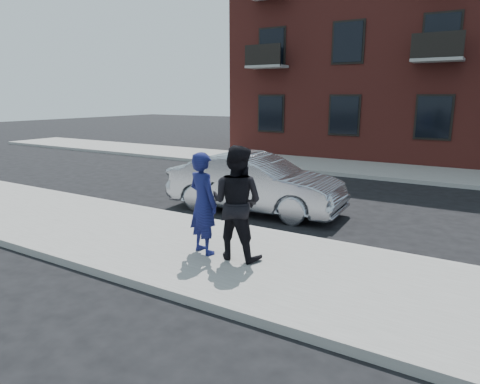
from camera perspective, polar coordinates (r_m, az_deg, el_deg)
The scene contains 8 objects.
ground at distance 7.72m, azimuth 9.09°, elevation -10.83°, with size 100.00×100.00×0.00m, color black.
near_sidewalk at distance 7.48m, azimuth 8.37°, elevation -10.98°, with size 50.00×3.50×0.15m, color gray.
near_curb at distance 9.05m, azimuth 12.90°, elevation -6.90°, with size 50.00×0.10×0.15m, color #999691.
far_sidewalk at distance 18.27m, azimuth 22.77°, elevation 2.27°, with size 50.00×3.50×0.15m, color gray.
far_curb at distance 16.52m, azimuth 21.78°, elevation 1.34°, with size 50.00×0.10×0.15m, color #999691.
silver_sedan at distance 11.46m, azimuth 2.04°, elevation 1.19°, with size 1.65×4.74×1.56m, color #999BA3.
man_hoodie at distance 7.98m, azimuth -4.94°, elevation -1.50°, with size 0.81×0.66×1.92m.
man_peacoat at distance 7.68m, azimuth -0.46°, elevation -1.44°, with size 1.06×0.85×2.07m.
Camera 1 is at (2.62, -6.59, 3.05)m, focal length 32.00 mm.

